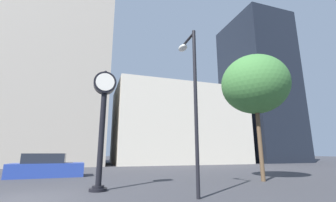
% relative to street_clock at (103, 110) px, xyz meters
% --- Properties ---
extents(ground_plane, '(200.00, 200.00, 0.00)m').
position_rel_street_clock_xyz_m(ground_plane, '(-2.45, -1.12, -3.48)').
color(ground_plane, '#38383D').
extents(building_tall_tower, '(14.45, 12.00, 31.00)m').
position_rel_street_clock_xyz_m(building_tall_tower, '(-6.02, 22.88, 12.02)').
color(building_tall_tower, '#ADA393').
rests_on(building_tall_tower, ground_plane).
extents(building_storefront_row, '(19.28, 12.00, 11.36)m').
position_rel_street_clock_xyz_m(building_storefront_row, '(12.19, 22.88, 2.20)').
color(building_storefront_row, beige).
rests_on(building_storefront_row, ground_plane).
extents(building_glass_modern, '(9.33, 12.00, 26.82)m').
position_rel_street_clock_xyz_m(building_glass_modern, '(28.52, 22.88, 9.93)').
color(building_glass_modern, black).
rests_on(building_glass_modern, ground_plane).
extents(street_clock, '(1.01, 0.75, 5.35)m').
position_rel_street_clock_xyz_m(street_clock, '(0.00, 0.00, 0.00)').
color(street_clock, black).
rests_on(street_clock, ground_plane).
extents(car_blue, '(4.63, 2.12, 1.53)m').
position_rel_street_clock_xyz_m(car_blue, '(-3.14, 6.95, -2.84)').
color(car_blue, '#28429E').
rests_on(car_blue, ground_plane).
extents(street_lamp_right, '(0.36, 1.57, 6.48)m').
position_rel_street_clock_xyz_m(street_lamp_right, '(3.28, -2.45, 0.82)').
color(street_lamp_right, black).
rests_on(street_lamp_right, ground_plane).
extents(bare_tree, '(4.05, 4.05, 7.53)m').
position_rel_street_clock_xyz_m(bare_tree, '(8.95, 0.52, 2.22)').
color(bare_tree, brown).
rests_on(bare_tree, ground_plane).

